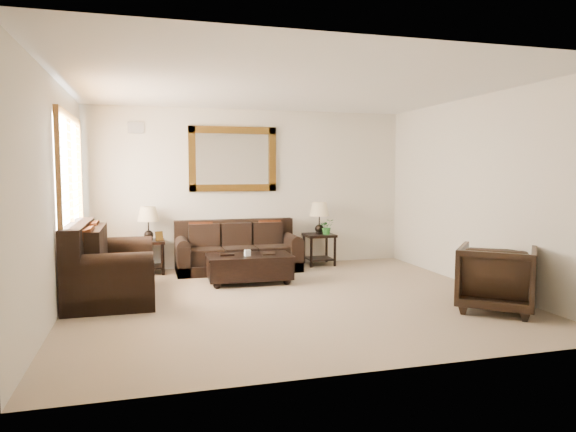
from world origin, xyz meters
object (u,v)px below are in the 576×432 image
object	(u,v)px
sofa	(237,252)
end_table_right	(319,224)
armchair	(497,275)
end_table_left	(149,230)
loveseat	(107,270)
coffee_table	(249,266)

from	to	relation	value
sofa	end_table_right	distance (m)	1.54
sofa	armchair	bearing A→B (deg)	-52.42
end_table_left	armchair	world-z (taller)	end_table_left
loveseat	armchair	world-z (taller)	loveseat
end_table_right	coffee_table	bearing A→B (deg)	-142.39
coffee_table	end_table_right	bearing A→B (deg)	39.58
loveseat	armchair	xyz separation A→B (m)	(4.47, -1.86, 0.07)
end_table_right	armchair	xyz separation A→B (m)	(1.05, -3.38, -0.29)
coffee_table	armchair	bearing A→B (deg)	-39.79
sofa	end_table_right	xyz separation A→B (m)	(1.47, 0.11, 0.42)
end_table_left	coffee_table	xyz separation A→B (m)	(1.42, -1.14, -0.44)
coffee_table	loveseat	bearing A→B (deg)	-166.65
end_table_right	end_table_left	bearing A→B (deg)	179.91
loveseat	end_table_left	world-z (taller)	end_table_left
sofa	end_table_left	xyz separation A→B (m)	(-1.42, 0.11, 0.41)
end_table_right	coffee_table	distance (m)	1.92
sofa	end_table_right	bearing A→B (deg)	4.23
loveseat	end_table_left	xyz separation A→B (m)	(0.54, 1.53, 0.34)
sofa	end_table_right	world-z (taller)	end_table_right
sofa	armchair	world-z (taller)	armchair
sofa	armchair	xyz separation A→B (m)	(2.52, -3.28, 0.13)
end_table_left	end_table_right	xyz separation A→B (m)	(2.89, -0.00, 0.02)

